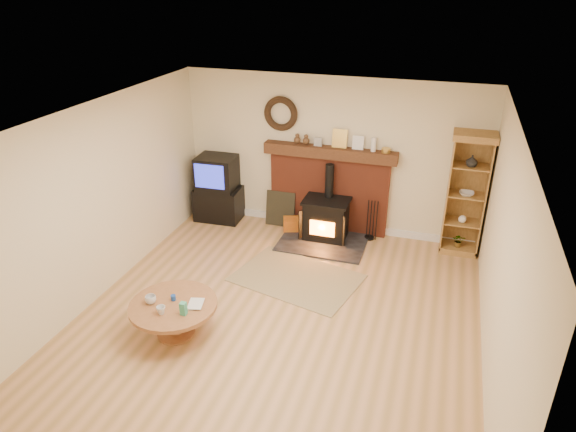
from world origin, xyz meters
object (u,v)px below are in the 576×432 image
(wood_stove, at_px, (325,221))
(tv_unit, at_px, (218,190))
(curio_cabinet, at_px, (466,194))
(coffee_table, at_px, (173,310))

(wood_stove, xyz_separation_m, tv_unit, (-2.01, 0.20, 0.22))
(wood_stove, bearing_deg, curio_cabinet, 7.61)
(tv_unit, relative_size, coffee_table, 1.11)
(curio_cabinet, height_order, coffee_table, curio_cabinet)
(curio_cabinet, bearing_deg, wood_stove, -172.39)
(wood_stove, distance_m, tv_unit, 2.03)
(wood_stove, height_order, coffee_table, wood_stove)
(wood_stove, height_order, tv_unit, wood_stove)
(coffee_table, bearing_deg, wood_stove, 68.86)
(tv_unit, height_order, coffee_table, tv_unit)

